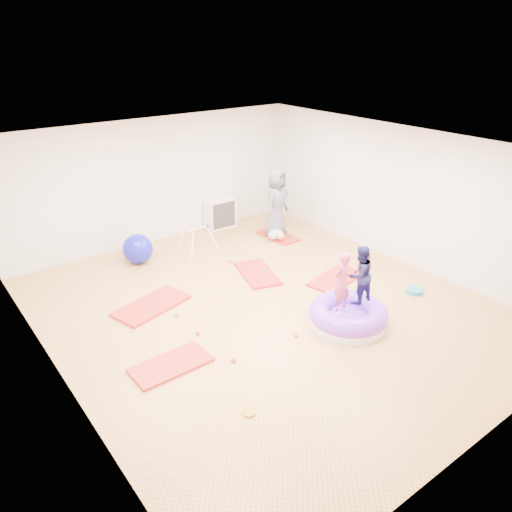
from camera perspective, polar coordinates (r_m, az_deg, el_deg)
room at (r=8.26m, az=1.26°, el=2.47°), size 7.01×8.01×2.81m
gym_mat_front_left at (r=7.56m, az=-9.67°, el=-12.17°), size 1.17×0.60×0.05m
gym_mat_mid_left at (r=9.08m, az=-11.86°, el=-5.56°), size 1.47×1.00×0.06m
gym_mat_center_back at (r=10.02m, az=0.17°, el=-2.00°), size 0.93×1.34×0.05m
gym_mat_right at (r=9.93m, az=9.07°, el=-2.59°), size 1.30×0.85×0.05m
gym_mat_rear_right at (r=11.87m, az=2.50°, el=2.32°), size 0.56×1.09×0.04m
inflatable_cushion at (r=8.48m, az=10.48°, el=-6.71°), size 1.31×1.31×0.41m
child_pink at (r=8.05m, az=9.77°, el=-2.56°), size 0.39×0.28×1.01m
child_navy at (r=8.32m, az=11.80°, el=-1.80°), size 0.51×0.40×1.01m
adult_caregiver at (r=11.63m, az=2.33°, el=6.15°), size 0.92×0.78×1.60m
infant at (r=11.56m, az=2.35°, el=2.46°), size 0.40×0.41×0.24m
ball_pit_balls at (r=8.71m, az=-0.79°, el=-6.31°), size 2.31×3.56×0.07m
exercise_ball_blue at (r=10.70m, az=-13.36°, el=0.80°), size 0.63×0.63×0.63m
exercise_ball_orange at (r=11.00m, az=-13.20°, el=0.87°), size 0.42×0.42×0.42m
infant_play_gym at (r=10.96m, az=-6.76°, el=2.26°), size 0.74×0.70×0.57m
cube_shelf at (r=12.35m, az=-4.11°, el=4.88°), size 0.73×0.36×0.73m
balance_disc at (r=9.81m, az=17.65°, el=-3.80°), size 0.32×0.32×0.07m
backpack at (r=10.43m, az=12.25°, el=-0.67°), size 0.32×0.28×0.32m
yellow_toy at (r=6.71m, az=-0.84°, el=-17.40°), size 0.19×0.19×0.03m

